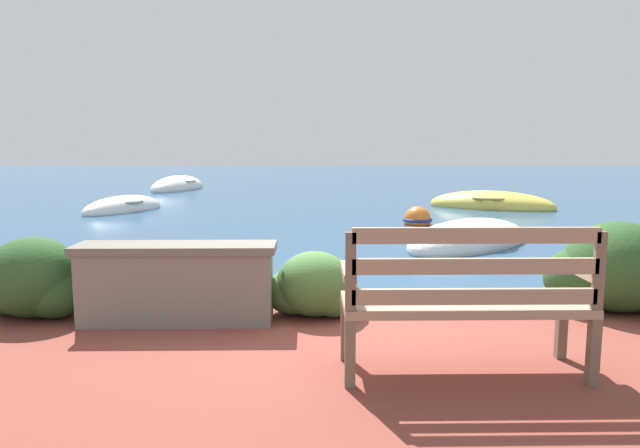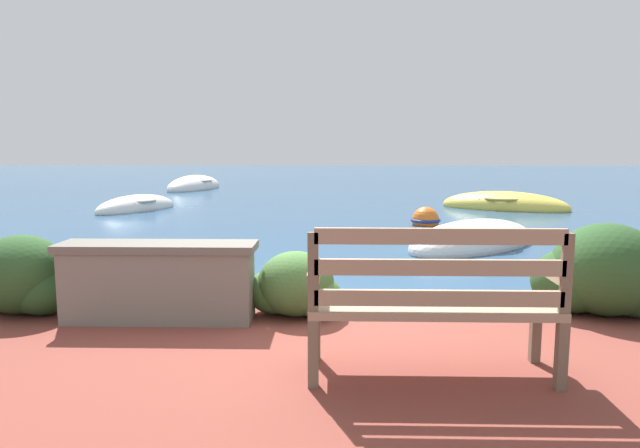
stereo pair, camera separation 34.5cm
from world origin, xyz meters
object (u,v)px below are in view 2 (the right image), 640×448
mooring_buoy (426,220)px  park_bench (433,299)px  rowboat_nearest (474,242)px  rowboat_far (504,206)px  rowboat_outer (194,187)px  rowboat_mid (137,208)px

mooring_buoy → park_bench: bearing=-98.7°
rowboat_nearest → rowboat_far: bearing=26.4°
mooring_buoy → rowboat_outer: bearing=127.1°
rowboat_nearest → mooring_buoy: 2.45m
rowboat_outer → mooring_buoy: 11.53m
rowboat_far → mooring_buoy: rowboat_far is taller
park_bench → rowboat_outer: 18.27m
rowboat_far → mooring_buoy: bearing=78.2°
rowboat_mid → rowboat_far: bearing=119.7°
rowboat_mid → rowboat_outer: 6.77m
park_bench → rowboat_outer: size_ratio=0.43×
rowboat_outer → mooring_buoy: rowboat_outer is taller
rowboat_far → rowboat_outer: rowboat_outer is taller
park_bench → rowboat_nearest: size_ratio=0.50×
rowboat_mid → rowboat_nearest: bearing=81.8°
rowboat_nearest → rowboat_far: size_ratio=0.87×
rowboat_outer → mooring_buoy: (6.96, -9.19, 0.02)m
rowboat_nearest → mooring_buoy: (-0.39, 2.42, 0.03)m
mooring_buoy → rowboat_far: bearing=50.8°
rowboat_mid → rowboat_far: rowboat_far is taller
rowboat_outer → mooring_buoy: size_ratio=5.77×
park_bench → rowboat_outer: park_bench is taller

